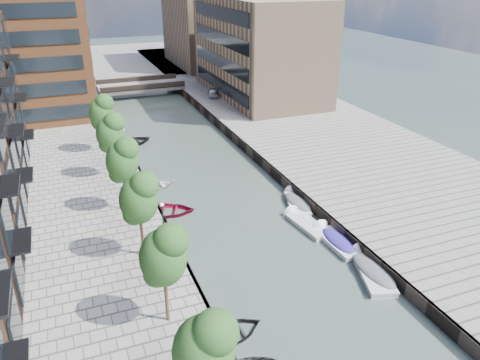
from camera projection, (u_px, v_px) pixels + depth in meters
water at (200, 168)px, 47.77m from camera, size 300.00×300.00×0.00m
quay_right at (335, 144)px, 52.89m from camera, size 20.00×140.00×1.00m
quay_wall_left at (139, 172)px, 45.54m from camera, size 0.25×140.00×1.00m
quay_wall_right at (254, 155)px, 49.59m from camera, size 0.25×140.00×1.00m
far_closure at (116, 61)px, 98.29m from camera, size 80.00×40.00×1.00m
tan_block_near at (258, 47)px, 68.35m from camera, size 12.00×25.00×14.00m
tan_block_far at (205, 22)px, 89.91m from camera, size 12.00×20.00×16.00m
bridge at (140, 86)px, 74.24m from camera, size 13.00×6.00×1.30m
tree_1 at (203, 348)px, 18.21m from camera, size 2.50×2.50×5.95m
tree_2 at (163, 254)px, 24.13m from camera, size 2.50×2.50×5.95m
tree_3 at (138, 197)px, 30.05m from camera, size 2.50×2.50×5.95m
tree_4 at (122, 159)px, 35.97m from camera, size 2.50×2.50×5.95m
tree_5 at (110, 132)px, 41.88m from camera, size 2.50×2.50×5.95m
tree_6 at (101, 111)px, 47.80m from camera, size 2.50×2.50×5.95m
lamp_1 at (164, 225)px, 30.39m from camera, size 0.24×0.24×4.12m
lamp_2 at (125, 145)px, 43.91m from camera, size 0.24×0.24×4.12m
sloop_1 at (230, 336)px, 26.15m from camera, size 4.35×3.37×0.83m
sloop_2 at (166, 213)px, 39.05m from camera, size 5.64×4.79×0.99m
sloop_3 at (156, 188)px, 43.51m from camera, size 4.78×3.87×0.87m
sloop_4 at (131, 145)px, 54.03m from camera, size 5.87×4.85×1.06m
motorboat_1 at (371, 270)px, 31.49m from camera, size 3.26×5.42×1.71m
motorboat_2 at (304, 223)px, 37.40m from camera, size 2.11×4.74×1.53m
motorboat_3 at (335, 240)px, 34.89m from camera, size 1.76×4.74×1.56m
motorboat_4 at (297, 202)px, 40.53m from camera, size 2.84×4.89×1.54m
car at (213, 93)px, 69.66m from camera, size 2.32×3.77×1.20m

